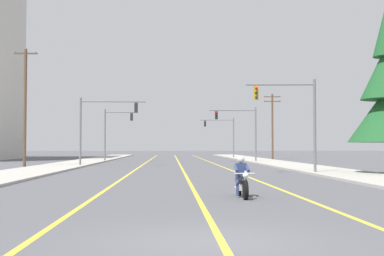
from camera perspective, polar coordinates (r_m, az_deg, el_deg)
ground_plane at (r=9.92m, az=1.78°, el=-12.46°), size 400.00×400.00×0.00m
lane_stripe_center at (r=54.77m, az=-1.44°, el=-3.93°), size 0.16×100.00×0.01m
lane_stripe_left at (r=54.82m, az=-5.23°, el=-3.92°), size 0.16×100.00×0.01m
lane_stripe_right at (r=54.95m, az=2.34°, el=-3.92°), size 0.16×100.00×0.01m
sidewalk_kerb_right at (r=50.97m, az=10.08°, el=-3.96°), size 4.40×110.00×0.14m
sidewalk_kerb_left at (r=50.68m, az=-13.40°, el=-3.95°), size 4.40×110.00×0.14m
motorcycle_with_rider at (r=18.24m, az=5.55°, el=-5.84°), size 0.70×2.19×1.46m
traffic_signal_near_right at (r=34.25m, az=11.36°, el=1.81°), size 4.58×0.46×6.20m
traffic_signal_near_left at (r=47.05m, az=-10.18°, el=0.86°), size 5.96×0.37×6.20m
traffic_signal_mid_right at (r=58.02m, az=5.59°, el=0.25°), size 5.31×0.37×6.20m
traffic_signal_mid_left at (r=61.58m, az=-8.69°, el=0.05°), size 3.81×0.37×6.20m
traffic_signal_far_right at (r=78.83m, az=3.54°, el=-0.36°), size 5.24×0.43×6.20m
utility_pole_left_near at (r=46.69m, az=-18.05°, el=2.39°), size 2.03×0.26×10.27m
utility_pole_right_far at (r=72.94m, az=8.92°, el=0.48°), size 2.39×0.26×9.19m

